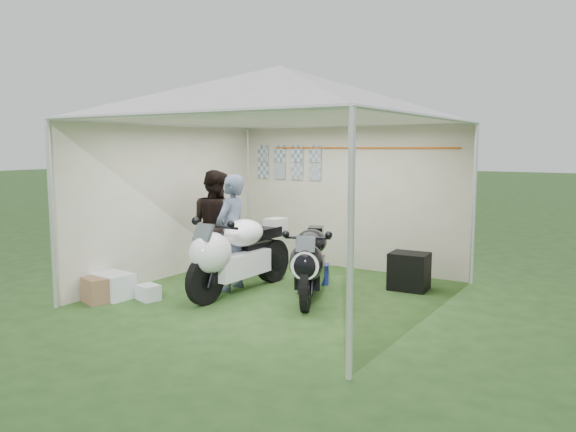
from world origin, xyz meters
name	(u,v)px	position (x,y,z in m)	size (l,w,h in m)	color
ground	(280,294)	(0.00, 0.00, 0.00)	(80.00, 80.00, 0.00)	#28471C
canopy_tent	(281,100)	(0.00, 0.03, 2.58)	(5.66, 5.66, 3.00)	silver
motorcycle_white	(236,252)	(-0.51, -0.30, 0.57)	(0.49, 2.09, 1.03)	black
motorcycle_black	(310,260)	(0.46, 0.00, 0.51)	(1.00, 1.75, 0.92)	black
paddock_stand	(316,274)	(0.10, 0.78, 0.14)	(0.38, 0.24, 0.29)	#2535AD
person_dark_jacket	(215,224)	(-1.41, 0.35, 0.81)	(0.79, 0.62, 1.63)	black
person_blue_jacket	(232,233)	(-0.71, -0.15, 0.80)	(0.58, 0.38, 1.60)	slate
equipment_box	(409,271)	(1.37, 1.16, 0.26)	(0.52, 0.41, 0.52)	black
crate_0	(113,286)	(-1.75, -1.33, 0.16)	(0.49, 0.38, 0.33)	silver
crate_1	(100,290)	(-1.75, -1.54, 0.16)	(0.36, 0.36, 0.32)	#865F43
crate_2	(148,293)	(-1.28, -1.16, 0.10)	(0.27, 0.23, 0.20)	silver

